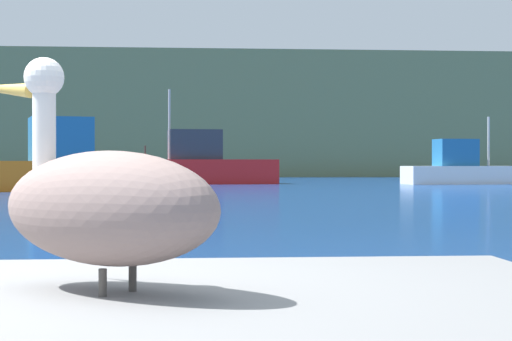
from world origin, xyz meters
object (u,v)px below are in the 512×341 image
Objects in this scene: pelican at (105,203)px; fishing_boat_red at (206,165)px; fishing_boat_orange at (41,165)px; fishing_boat_white at (457,169)px.

fishing_boat_red reaches higher than pelican.
fishing_boat_red is (1.22, 40.99, 0.05)m from pelican.
fishing_boat_orange is at bearing 50.13° from fishing_boat_red.
pelican is 0.21× the size of fishing_boat_white.
pelican is at bearing 84.91° from fishing_boat_orange.
fishing_boat_red is at bearing -137.95° from fishing_boat_orange.
pelican is at bearing 81.36° from fishing_boat_red.
fishing_boat_white is (14.00, 39.64, -0.15)m from pelican.
pelican is 0.17× the size of fishing_boat_red.
pelican is 41.01m from fishing_boat_red.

